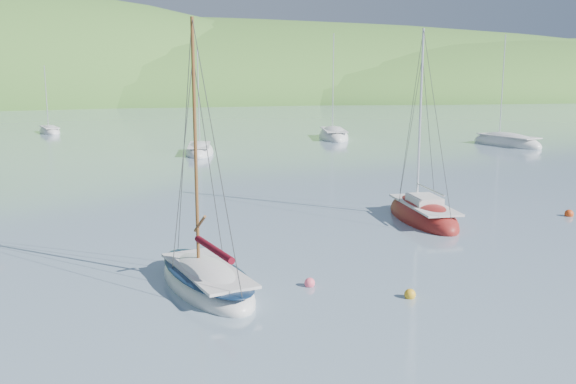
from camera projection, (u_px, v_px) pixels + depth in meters
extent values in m
plane|color=#758FA1|center=(377.00, 310.00, 20.45)|extent=(700.00, 700.00, 0.00)
ellipsoid|color=#306827|center=(152.00, 97.00, 182.40)|extent=(440.00, 110.00, 44.00)
ellipsoid|color=#306827|center=(456.00, 96.00, 194.47)|extent=(240.00, 100.00, 34.00)
ellipsoid|color=silver|center=(207.00, 284.00, 22.52)|extent=(3.84, 6.86, 1.59)
cube|color=beige|center=(208.00, 270.00, 22.30)|extent=(2.92, 5.33, 0.10)
cylinder|color=brown|center=(195.00, 145.00, 22.29)|extent=(0.12, 0.12, 8.64)
ellipsoid|color=#0C1E37|center=(206.00, 272.00, 22.43)|extent=(3.78, 6.79, 0.27)
cylinder|color=#570814|center=(214.00, 249.00, 21.56)|extent=(0.97, 3.08, 0.24)
ellipsoid|color=maroon|center=(423.00, 217.00, 32.71)|extent=(2.87, 7.17, 1.94)
cube|color=beige|center=(424.00, 205.00, 32.44)|extent=(2.16, 5.59, 0.10)
cylinder|color=silver|center=(420.00, 117.00, 32.58)|extent=(0.12, 0.12, 8.78)
cube|color=beige|center=(424.00, 200.00, 32.40)|extent=(1.44, 2.05, 0.42)
cylinder|color=silver|center=(430.00, 189.00, 31.60)|extent=(0.31, 3.37, 0.09)
ellipsoid|color=silver|center=(200.00, 152.00, 58.67)|extent=(3.56, 7.46, 1.96)
cube|color=beige|center=(199.00, 145.00, 58.40)|extent=(2.69, 5.81, 0.10)
cylinder|color=silver|center=(199.00, 97.00, 58.58)|extent=(0.12, 0.12, 8.60)
ellipsoid|color=silver|center=(334.00, 137.00, 71.81)|extent=(4.73, 9.24, 2.39)
cube|color=beige|center=(334.00, 130.00, 71.48)|extent=(3.58, 7.18, 0.10)
cylinder|color=silver|center=(333.00, 82.00, 71.71)|extent=(0.12, 0.12, 10.57)
ellipsoid|color=silver|center=(50.00, 132.00, 78.20)|extent=(3.72, 6.53, 1.69)
cube|color=beige|center=(50.00, 127.00, 77.98)|extent=(2.83, 5.07, 0.10)
cylinder|color=silver|center=(46.00, 96.00, 78.04)|extent=(0.12, 0.12, 7.41)
ellipsoid|color=silver|center=(507.00, 144.00, 65.21)|extent=(5.03, 8.92, 2.30)
cube|color=beige|center=(508.00, 136.00, 64.92)|extent=(3.82, 6.93, 0.10)
cylinder|color=silver|center=(502.00, 86.00, 65.00)|extent=(0.12, 0.12, 10.13)
sphere|color=gold|center=(410.00, 294.00, 21.48)|extent=(0.39, 0.39, 0.39)
sphere|color=#FF5771|center=(310.00, 283.00, 22.64)|extent=(0.38, 0.38, 0.38)
sphere|color=red|center=(569.00, 214.00, 33.54)|extent=(0.46, 0.46, 0.46)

